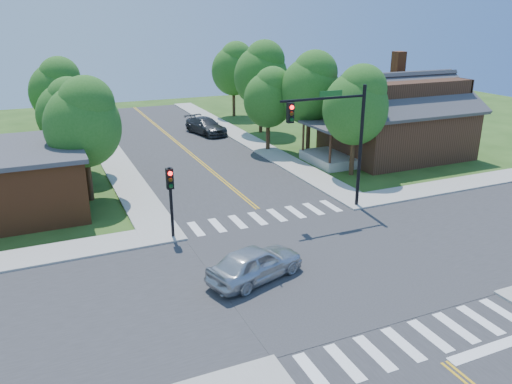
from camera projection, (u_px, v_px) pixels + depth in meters
name	position (u px, v px, depth m)	size (l,w,h in m)	color
ground	(324.00, 265.00, 22.86)	(100.00, 100.00, 0.00)	#2A4A17
road_ns	(325.00, 264.00, 22.85)	(10.00, 90.00, 0.04)	#2D2D30
road_ew	(325.00, 264.00, 22.85)	(90.00, 10.00, 0.04)	#2D2D30
intersection_patch	(324.00, 265.00, 22.86)	(10.20, 10.20, 0.06)	#2D2D30
sidewalk_ne	(387.00, 149.00, 42.50)	(40.00, 40.00, 0.14)	#9E9B93
crosswalk_north	(267.00, 217.00, 28.19)	(8.85, 2.00, 0.01)	white
crosswalk_south	(417.00, 340.00, 17.50)	(8.85, 2.00, 0.01)	white
centerline	(325.00, 264.00, 22.84)	(0.30, 90.00, 0.01)	gold
stop_bar	(501.00, 346.00, 17.26)	(4.60, 0.45, 0.09)	white
signal_mast_ne	(337.00, 129.00, 27.54)	(5.30, 0.42, 7.20)	black
signal_pole_nw	(171.00, 190.00, 24.64)	(0.34, 0.42, 3.80)	black
house_ne	(396.00, 114.00, 39.77)	(13.05, 8.80, 7.11)	#341E12
tree_e_a	(357.00, 103.00, 34.10)	(4.58, 4.35, 7.78)	#382314
tree_e_b	(311.00, 86.00, 39.68)	(4.89, 4.64, 8.31)	#382314
tree_e_c	(262.00, 72.00, 46.84)	(5.13, 4.88, 8.73)	#382314
tree_e_d	(234.00, 67.00, 54.77)	(4.83, 4.58, 8.20)	#382314
tree_w_a	(84.00, 120.00, 29.21)	(4.47, 4.25, 7.60)	#382314
tree_w_b	(67.00, 111.00, 34.88)	(4.03, 3.83, 6.86)	#382314
tree_w_c	(58.00, 89.00, 41.34)	(4.52, 4.30, 7.69)	#382314
tree_w_d	(59.00, 83.00, 50.00)	(3.93, 3.73, 6.68)	#382314
tree_house	(269.00, 96.00, 40.69)	(4.10, 3.89, 6.97)	#382314
tree_bldg	(84.00, 118.00, 34.06)	(3.74, 3.55, 6.36)	#382314
car_silver	(255.00, 264.00, 21.32)	(4.80, 3.06, 1.52)	silver
car_dgrey	(206.00, 126.00, 47.67)	(3.29, 5.62, 1.53)	#2F3135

